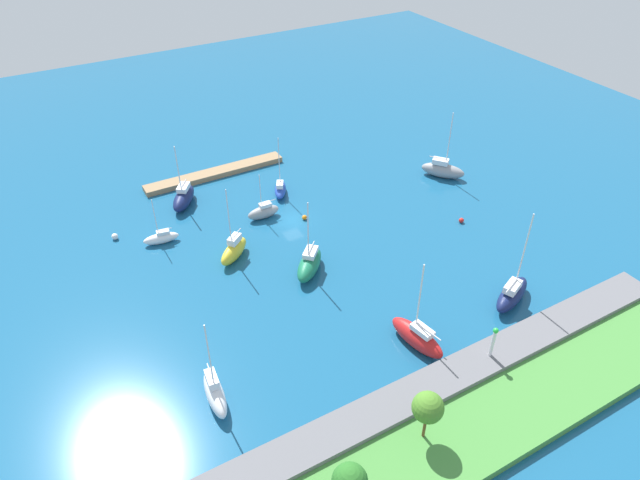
{
  "coord_description": "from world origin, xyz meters",
  "views": [
    {
      "loc": [
        29.64,
        59.75,
        45.32
      ],
      "look_at": [
        0.0,
        7.79,
        1.5
      ],
      "focal_mm": 32.34,
      "sensor_mm": 36.0,
      "label": 1
    }
  ],
  "objects_px": {
    "sailboat_white_far_south": "(215,393)",
    "mooring_buoy_red": "(461,220)",
    "sailboat_green_inner_mooring": "(309,264)",
    "mooring_buoy_orange": "(304,217)",
    "pier_dock": "(215,173)",
    "harbor_beacon": "(493,340)",
    "sailboat_gray_lone_north": "(443,170)",
    "sailboat_white_lone_south": "(161,238)",
    "sailboat_blue_near_pier": "(280,189)",
    "sailboat_navy_far_north": "(512,294)",
    "sailboat_navy_west_end": "(184,197)",
    "sailboat_yellow_off_beacon": "(234,250)",
    "sailboat_red_along_channel": "(417,337)",
    "sailboat_gray_mid_basin": "(263,212)",
    "mooring_buoy_white": "(115,237)",
    "park_tree_east": "(428,408)"
  },
  "relations": [
    {
      "from": "sailboat_gray_lone_north",
      "to": "sailboat_navy_west_end",
      "type": "bearing_deg",
      "value": -145.92
    },
    {
      "from": "sailboat_navy_far_north",
      "to": "sailboat_white_lone_south",
      "type": "relative_size",
      "value": 1.78
    },
    {
      "from": "sailboat_blue_near_pier",
      "to": "sailboat_red_along_channel",
      "type": "distance_m",
      "value": 34.63
    },
    {
      "from": "sailboat_gray_lone_north",
      "to": "mooring_buoy_red",
      "type": "distance_m",
      "value": 12.76
    },
    {
      "from": "harbor_beacon",
      "to": "sailboat_yellow_off_beacon",
      "type": "xyz_separation_m",
      "value": [
        15.58,
        -29.41,
        -2.36
      ]
    },
    {
      "from": "sailboat_white_far_south",
      "to": "sailboat_green_inner_mooring",
      "type": "relative_size",
      "value": 1.02
    },
    {
      "from": "sailboat_gray_mid_basin",
      "to": "sailboat_gray_lone_north",
      "type": "distance_m",
      "value": 29.36
    },
    {
      "from": "sailboat_blue_near_pier",
      "to": "sailboat_gray_lone_north",
      "type": "relative_size",
      "value": 0.85
    },
    {
      "from": "sailboat_green_inner_mooring",
      "to": "sailboat_white_lone_south",
      "type": "bearing_deg",
      "value": -91.91
    },
    {
      "from": "pier_dock",
      "to": "sailboat_white_far_south",
      "type": "relative_size",
      "value": 2.12
    },
    {
      "from": "sailboat_white_far_south",
      "to": "park_tree_east",
      "type": "bearing_deg",
      "value": 53.45
    },
    {
      "from": "sailboat_gray_mid_basin",
      "to": "sailboat_white_lone_south",
      "type": "relative_size",
      "value": 1.02
    },
    {
      "from": "sailboat_yellow_off_beacon",
      "to": "sailboat_navy_west_end",
      "type": "relative_size",
      "value": 1.08
    },
    {
      "from": "park_tree_east",
      "to": "sailboat_navy_west_end",
      "type": "distance_m",
      "value": 49.06
    },
    {
      "from": "sailboat_blue_near_pier",
      "to": "sailboat_navy_west_end",
      "type": "bearing_deg",
      "value": 101.33
    },
    {
      "from": "park_tree_east",
      "to": "sailboat_gray_mid_basin",
      "type": "bearing_deg",
      "value": -94.39
    },
    {
      "from": "sailboat_red_along_channel",
      "to": "sailboat_white_lone_south",
      "type": "bearing_deg",
      "value": 20.43
    },
    {
      "from": "sailboat_white_lone_south",
      "to": "mooring_buoy_red",
      "type": "relative_size",
      "value": 9.58
    },
    {
      "from": "harbor_beacon",
      "to": "sailboat_yellow_off_beacon",
      "type": "relative_size",
      "value": 0.36
    },
    {
      "from": "harbor_beacon",
      "to": "sailboat_green_inner_mooring",
      "type": "height_order",
      "value": "sailboat_green_inner_mooring"
    },
    {
      "from": "mooring_buoy_red",
      "to": "mooring_buoy_white",
      "type": "bearing_deg",
      "value": -24.92
    },
    {
      "from": "sailboat_gray_mid_basin",
      "to": "mooring_buoy_red",
      "type": "bearing_deg",
      "value": 147.97
    },
    {
      "from": "sailboat_white_far_south",
      "to": "sailboat_white_lone_south",
      "type": "xyz_separation_m",
      "value": [
        -3.27,
        -27.77,
        -0.52
      ]
    },
    {
      "from": "sailboat_gray_lone_north",
      "to": "sailboat_navy_west_end",
      "type": "height_order",
      "value": "sailboat_gray_lone_north"
    },
    {
      "from": "sailboat_green_inner_mooring",
      "to": "mooring_buoy_red",
      "type": "height_order",
      "value": "sailboat_green_inner_mooring"
    },
    {
      "from": "sailboat_white_far_south",
      "to": "mooring_buoy_red",
      "type": "distance_m",
      "value": 42.5
    },
    {
      "from": "sailboat_blue_near_pier",
      "to": "mooring_buoy_white",
      "type": "distance_m",
      "value": 24.28
    },
    {
      "from": "sailboat_green_inner_mooring",
      "to": "mooring_buoy_white",
      "type": "xyz_separation_m",
      "value": [
        19.22,
        -18.87,
        -0.86
      ]
    },
    {
      "from": "park_tree_east",
      "to": "sailboat_white_far_south",
      "type": "relative_size",
      "value": 0.51
    },
    {
      "from": "sailboat_green_inner_mooring",
      "to": "mooring_buoy_red",
      "type": "xyz_separation_m",
      "value": [
        -23.52,
        0.99,
        -0.93
      ]
    },
    {
      "from": "pier_dock",
      "to": "sailboat_yellow_off_beacon",
      "type": "xyz_separation_m",
      "value": [
        5.62,
        21.07,
        0.86
      ]
    },
    {
      "from": "pier_dock",
      "to": "sailboat_red_along_channel",
      "type": "distance_m",
      "value": 45.0
    },
    {
      "from": "sailboat_yellow_off_beacon",
      "to": "mooring_buoy_white",
      "type": "distance_m",
      "value": 16.96
    },
    {
      "from": "pier_dock",
      "to": "sailboat_white_far_south",
      "type": "distance_m",
      "value": 44.01
    },
    {
      "from": "sailboat_white_lone_south",
      "to": "mooring_buoy_orange",
      "type": "relative_size",
      "value": 9.84
    },
    {
      "from": "sailboat_yellow_off_beacon",
      "to": "sailboat_gray_lone_north",
      "type": "relative_size",
      "value": 0.97
    },
    {
      "from": "sailboat_navy_far_north",
      "to": "sailboat_white_lone_south",
      "type": "distance_m",
      "value": 44.53
    },
    {
      "from": "mooring_buoy_white",
      "to": "sailboat_blue_near_pier",
      "type": "bearing_deg",
      "value": 178.31
    },
    {
      "from": "sailboat_navy_far_north",
      "to": "sailboat_yellow_off_beacon",
      "type": "xyz_separation_m",
      "value": [
        24.52,
        -23.56,
        -0.04
      ]
    },
    {
      "from": "pier_dock",
      "to": "harbor_beacon",
      "type": "bearing_deg",
      "value": 101.17
    },
    {
      "from": "pier_dock",
      "to": "sailboat_gray_lone_north",
      "type": "xyz_separation_m",
      "value": [
        -30.73,
        17.92,
        0.82
      ]
    },
    {
      "from": "sailboat_white_far_south",
      "to": "sailboat_blue_near_pier",
      "type": "distance_m",
      "value": 38.17
    },
    {
      "from": "park_tree_east",
      "to": "sailboat_gray_lone_north",
      "type": "distance_m",
      "value": 48.81
    },
    {
      "from": "sailboat_gray_lone_north",
      "to": "sailboat_navy_west_end",
      "type": "distance_m",
      "value": 39.63
    },
    {
      "from": "sailboat_white_far_south",
      "to": "mooring_buoy_white",
      "type": "distance_m",
      "value": 31.72
    },
    {
      "from": "sailboat_green_inner_mooring",
      "to": "mooring_buoy_orange",
      "type": "relative_size",
      "value": 15.03
    },
    {
      "from": "park_tree_east",
      "to": "mooring_buoy_red",
      "type": "height_order",
      "value": "park_tree_east"
    },
    {
      "from": "sailboat_navy_far_north",
      "to": "sailboat_blue_near_pier",
      "type": "bearing_deg",
      "value": 87.29
    },
    {
      "from": "harbor_beacon",
      "to": "sailboat_gray_mid_basin",
      "type": "bearing_deg",
      "value": -76.85
    },
    {
      "from": "sailboat_blue_near_pier",
      "to": "pier_dock",
      "type": "bearing_deg",
      "value": 61.59
    }
  ]
}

